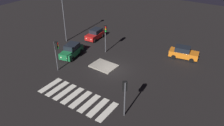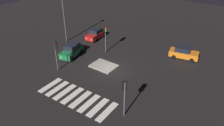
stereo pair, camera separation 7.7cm
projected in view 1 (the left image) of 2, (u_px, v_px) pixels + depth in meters
name	position (u px, v px, depth m)	size (l,w,h in m)	color
ground_plane	(112.00, 70.00, 28.84)	(80.00, 80.00, 0.00)	black
traffic_island	(104.00, 66.00, 29.49)	(3.42, 2.62, 0.18)	gray
car_orange	(183.00, 53.00, 31.15)	(4.14, 2.34, 1.72)	orange
car_red	(95.00, 34.00, 37.08)	(1.99, 3.91, 1.67)	red
car_green	(72.00, 50.00, 31.71)	(2.60, 4.32, 1.78)	#196B38
traffic_light_west	(105.00, 32.00, 31.46)	(0.54, 0.54, 4.24)	#47474C
traffic_light_east	(125.00, 90.00, 20.24)	(0.54, 0.53, 3.81)	#47474C
traffic_light_south	(56.00, 49.00, 27.28)	(0.53, 0.54, 3.96)	#47474C
street_lamp	(63.00, 8.00, 33.96)	(0.56, 0.56, 8.04)	#47474C
crosswalk_near	(77.00, 97.00, 23.88)	(8.75, 3.20, 0.02)	silver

